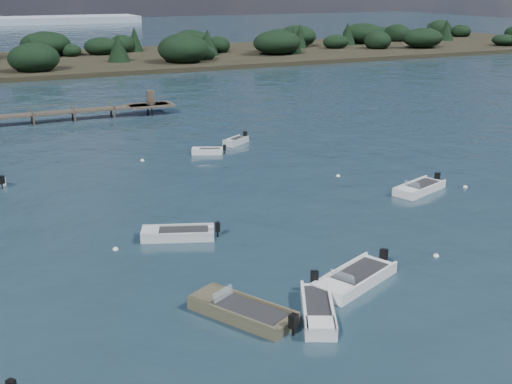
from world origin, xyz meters
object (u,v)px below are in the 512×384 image
dinghy_near_olive (242,313)px  dinghy_extra_b (318,312)px  tender_far_grey_b (236,142)px  tender_far_white (207,152)px  dinghy_mid_white_a (354,280)px  dinghy_mid_white_b (419,189)px  dinghy_mid_grey (178,235)px

dinghy_near_olive → dinghy_extra_b: bearing=-23.9°
dinghy_near_olive → tender_far_grey_b: 32.59m
tender_far_white → dinghy_mid_white_a: bearing=-95.1°
dinghy_near_olive → dinghy_extra_b: size_ratio=1.10×
dinghy_mid_white_b → dinghy_extra_b: dinghy_extra_b is taller
dinghy_mid_white_b → dinghy_mid_white_a: size_ratio=0.90×
tender_far_grey_b → dinghy_mid_grey: bearing=-121.7°
dinghy_mid_white_b → tender_far_white: 19.25m
dinghy_extra_b → tender_far_white: (5.75, 29.07, -0.04)m
dinghy_mid_white_b → dinghy_extra_b: bearing=-141.3°
dinghy_extra_b → tender_far_grey_b: bearing=73.2°
tender_far_white → dinghy_mid_white_b: bearing=-58.7°
dinghy_extra_b → tender_far_grey_b: dinghy_extra_b is taller
dinghy_near_olive → dinghy_mid_white_a: size_ratio=0.97×
dinghy_near_olive → tender_far_white: dinghy_near_olive is taller
dinghy_mid_white_a → tender_far_white: dinghy_mid_white_a is taller
dinghy_near_olive → dinghy_mid_white_b: bearing=30.8°
dinghy_near_olive → tender_far_grey_b: bearing=67.2°
tender_far_grey_b → dinghy_extra_b: bearing=-106.8°
dinghy_extra_b → tender_far_white: bearing=78.8°
dinghy_extra_b → dinghy_mid_grey: bearing=103.5°
dinghy_mid_white_a → tender_far_grey_b: (6.18, 29.36, -0.01)m
dinghy_near_olive → tender_far_white: (8.88, 27.69, -0.03)m
dinghy_mid_white_b → dinghy_mid_grey: 18.57m
dinghy_near_olive → dinghy_mid_grey: 10.16m
dinghy_near_olive → dinghy_mid_white_a: (6.45, 0.68, -0.01)m
dinghy_near_olive → tender_far_white: bearing=72.2°
dinghy_mid_grey → tender_far_white: bearing=64.1°
dinghy_mid_white_a → tender_far_white: bearing=84.9°
dinghy_mid_white_b → dinghy_mid_white_a: (-12.45, -10.56, 0.01)m
tender_far_grey_b → tender_far_white: size_ratio=1.01×
dinghy_extra_b → dinghy_mid_grey: size_ratio=1.03×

